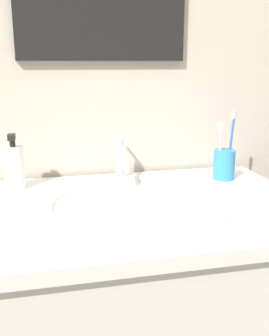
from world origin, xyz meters
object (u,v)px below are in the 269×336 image
Objects in this scene: toothbrush_cup at (224,165)px; toothbrush_blue at (231,140)px; faucet at (121,158)px; soap_dispenser at (14,168)px; toothbrush_white at (220,146)px.

toothbrush_blue is (0.02, 0.01, 0.07)m from toothbrush_cup.
toothbrush_cup is 0.45× the size of toothbrush_blue.
faucet is 0.32m from toothbrush_cup.
toothbrush_cup is at bearing -9.66° from faucet.
toothbrush_blue reaches higher than toothbrush_cup.
toothbrush_blue is 1.27× the size of soap_dispenser.
toothbrush_white is 1.09× the size of soap_dispenser.
faucet is at bearing 172.17° from toothbrush_blue.
toothbrush_white is at bearing -168.06° from toothbrush_blue.
toothbrush_white is at bearing -4.00° from soap_dispenser.
faucet is at bearing 170.34° from toothbrush_cup.
toothbrush_blue reaches higher than toothbrush_white.
soap_dispenser reaches higher than faucet.
faucet is 0.35m from toothbrush_blue.
toothbrush_blue is 0.66m from soap_dispenser.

